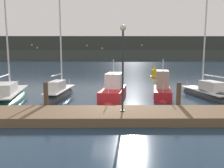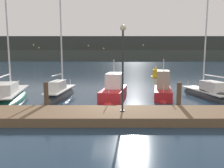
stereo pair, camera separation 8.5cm
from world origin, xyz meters
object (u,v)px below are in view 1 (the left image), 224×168
object	(u,v)px
sailboat_berth_3	(60,96)
motorboat_berth_4	(113,95)
motorboat_berth_5	(162,93)
sailboat_berth_2	(8,98)
channel_buoy	(155,73)
dock_lamppost	(123,55)
sailboat_berth_6	(206,95)

from	to	relation	value
sailboat_berth_3	motorboat_berth_4	distance (m)	4.39
motorboat_berth_5	sailboat_berth_3	bearing A→B (deg)	-179.81
sailboat_berth_2	channel_buoy	xyz separation A→B (m)	(14.68, 17.59, 0.46)
motorboat_berth_4	dock_lamppost	distance (m)	6.23
sailboat_berth_6	dock_lamppost	xyz separation A→B (m)	(-7.35, -6.49, 3.32)
motorboat_berth_4	dock_lamppost	world-z (taller)	dock_lamppost
motorboat_berth_5	dock_lamppost	bearing A→B (deg)	-120.29
sailboat_berth_2	motorboat_berth_5	size ratio (longest dim) A/B	2.51
motorboat_berth_4	channel_buoy	size ratio (longest dim) A/B	2.92
motorboat_berth_4	motorboat_berth_5	bearing A→B (deg)	10.31
sailboat_berth_2	motorboat_berth_5	xyz separation A→B (m)	(12.00, 1.19, 0.21)
sailboat_berth_2	motorboat_berth_5	world-z (taller)	sailboat_berth_2
sailboat_berth_2	sailboat_berth_3	bearing A→B (deg)	17.46
sailboat_berth_3	dock_lamppost	size ratio (longest dim) A/B	2.14
motorboat_berth_5	dock_lamppost	xyz separation A→B (m)	(-3.58, -6.13, 3.05)
sailboat_berth_2	channel_buoy	world-z (taller)	sailboat_berth_2
sailboat_berth_3	sailboat_berth_6	bearing A→B (deg)	1.87
motorboat_berth_4	motorboat_berth_5	world-z (taller)	motorboat_berth_5
sailboat_berth_6	sailboat_berth_3	bearing A→B (deg)	-178.13
sailboat_berth_6	dock_lamppost	bearing A→B (deg)	-138.54
sailboat_berth_3	channel_buoy	size ratio (longest dim) A/B	5.46
sailboat_berth_3	dock_lamppost	xyz separation A→B (m)	(4.74, -6.10, 3.29)
motorboat_berth_4	dock_lamppost	size ratio (longest dim) A/B	1.15
sailboat_berth_2	sailboat_berth_3	world-z (taller)	sailboat_berth_2
motorboat_berth_4	channel_buoy	xyz separation A→B (m)	(6.67, 17.13, 0.27)
sailboat_berth_3	motorboat_berth_4	xyz separation A→B (m)	(4.33, -0.70, 0.21)
sailboat_berth_6	channel_buoy	xyz separation A→B (m)	(-1.08, 16.03, 0.52)
motorboat_berth_5	channel_buoy	size ratio (longest dim) A/B	2.70
motorboat_berth_4	motorboat_berth_5	distance (m)	4.06
sailboat_berth_3	sailboat_berth_6	size ratio (longest dim) A/B	1.00
dock_lamppost	channel_buoy	bearing A→B (deg)	74.47
sailboat_berth_2	sailboat_berth_6	distance (m)	15.84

